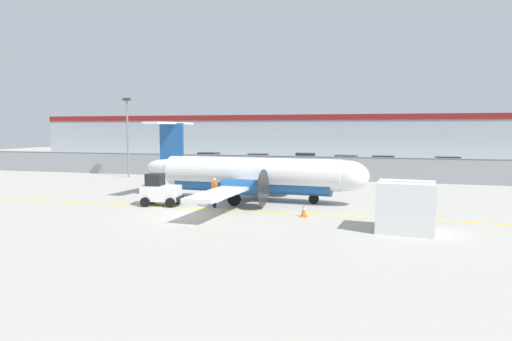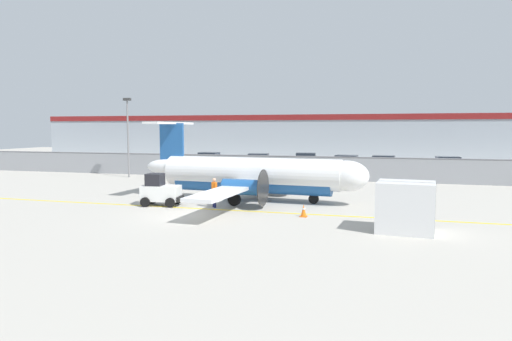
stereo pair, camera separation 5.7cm
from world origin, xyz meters
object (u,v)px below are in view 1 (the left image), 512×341
parked_car_1 (208,159)px  parked_car_6 (446,164)px  parked_car_0 (165,161)px  apron_light_pole (128,131)px  ground_crew_worker (214,191)px  parked_car_2 (257,161)px  parked_car_4 (347,163)px  traffic_cone_near_left (304,211)px  baggage_tug (160,191)px  commuter_airplane (256,175)px  traffic_cone_near_right (160,194)px  parked_car_3 (306,160)px  cargo_container (406,207)px  parked_car_5 (382,163)px

parked_car_1 → parked_car_6: 25.98m
parked_car_0 → apron_light_pole: 9.25m
ground_crew_worker → parked_car_2: same height
parked_car_4 → ground_crew_worker: bearing=-96.7°
traffic_cone_near_left → apron_light_pole: apron_light_pole is taller
baggage_tug → parked_car_2: (-1.11, 25.19, 0.04)m
commuter_airplane → traffic_cone_near_right: 6.39m
parked_car_1 → apron_light_pole: 13.45m
apron_light_pole → parked_car_3: bearing=46.1°
parked_car_3 → parked_car_6: size_ratio=1.01×
cargo_container → traffic_cone_near_left: 5.36m
ground_crew_worker → parked_car_1: bearing=-105.9°
traffic_cone_near_right → baggage_tug: bearing=-61.3°
commuter_airplane → parked_car_5: 23.10m
parked_car_1 → traffic_cone_near_right: bearing=107.9°
ground_crew_worker → parked_car_4: (5.55, 24.50, -0.06)m
parked_car_3 → parked_car_4: same height
cargo_container → parked_car_3: cargo_container is taller
apron_light_pole → parked_car_2: bearing=52.6°
cargo_container → apron_light_pole: apron_light_pole is taller
parked_car_4 → parked_car_0: bearing=-165.7°
cargo_container → parked_car_0: 34.98m
commuter_airplane → parked_car_6: (13.69, 21.84, -0.71)m
cargo_container → parked_car_5: size_ratio=0.59×
parked_car_0 → traffic_cone_near_left: bearing=134.1°
baggage_tug → parked_car_1: bearing=98.3°
ground_crew_worker → parked_car_3: bearing=-129.9°
baggage_tug → cargo_container: (13.52, -3.25, 0.24)m
baggage_tug → traffic_cone_near_right: 2.77m
baggage_tug → commuter_airplane: bearing=25.9°
traffic_cone_near_left → parked_car_3: parked_car_3 is taller
baggage_tug → parked_car_5: bearing=56.2°
traffic_cone_near_right → parked_car_5: size_ratio=0.15×
parked_car_6 → parked_car_2: bearing=-4.2°
apron_light_pole → traffic_cone_near_right: bearing=-50.9°
parked_car_0 → parked_car_3: (14.77, 6.13, 0.00)m
baggage_tug → apron_light_pole: size_ratio=0.34×
ground_crew_worker → parked_car_6: same height
traffic_cone_near_left → parked_car_4: bearing=89.6°
parked_car_5 → apron_light_pole: bearing=31.8°
commuter_airplane → parked_car_2: size_ratio=3.66×
commuter_airplane → parked_car_3: bearing=95.2°
ground_crew_worker → parked_car_2: (-4.40, 24.94, -0.06)m
parked_car_1 → parked_car_4: same height
parked_car_5 → apron_light_pole: apron_light_pole is taller
baggage_tug → traffic_cone_near_right: size_ratio=3.83×
commuter_airplane → parked_car_6: commuter_airplane is taller
parked_car_6 → apron_light_pole: size_ratio=0.59×
commuter_airplane → parked_car_4: bearing=82.7°
baggage_tug → parked_car_2: baggage_tug is taller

